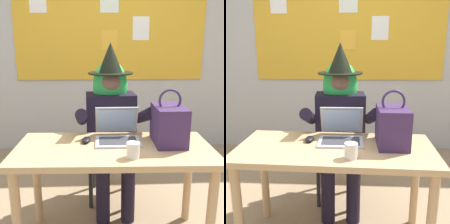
{
  "view_description": "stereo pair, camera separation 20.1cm",
  "coord_description": "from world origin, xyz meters",
  "views": [
    {
      "loc": [
        -0.17,
        -1.63,
        1.39
      ],
      "look_at": [
        -0.06,
        0.32,
        0.9
      ],
      "focal_mm": 42.77,
      "sensor_mm": 36.0,
      "label": 1
    },
    {
      "loc": [
        0.04,
        -1.63,
        1.39
      ],
      "look_at": [
        -0.06,
        0.32,
        0.9
      ],
      "focal_mm": 42.77,
      "sensor_mm": 36.0,
      "label": 2
    }
  ],
  "objects": [
    {
      "name": "person_costumed",
      "position": [
        -0.06,
        0.57,
        0.79
      ],
      "size": [
        0.61,
        0.67,
        1.41
      ],
      "rotation": [
        0.0,
        0.0,
        -1.52
      ],
      "color": "black",
      "rests_on": "ground"
    },
    {
      "name": "chair_at_desk",
      "position": [
        -0.05,
        0.69,
        0.52
      ],
      "size": [
        0.44,
        0.44,
        0.91
      ],
      "rotation": [
        0.0,
        0.0,
        -1.63
      ],
      "color": "#4C1E19",
      "rests_on": "ground"
    },
    {
      "name": "desk_main",
      "position": [
        -0.07,
        0.03,
        0.62
      ],
      "size": [
        1.33,
        0.64,
        0.73
      ],
      "rotation": [
        0.0,
        0.0,
        -0.03
      ],
      "color": "tan",
      "rests_on": "ground"
    },
    {
      "name": "computer_mouse",
      "position": [
        -0.25,
        0.12,
        0.75
      ],
      "size": [
        0.07,
        0.11,
        0.03
      ],
      "primitive_type": "ellipsoid",
      "rotation": [
        0.0,
        0.0,
        -0.12
      ],
      "color": "black",
      "rests_on": "desk_main"
    },
    {
      "name": "coffee_mug",
      "position": [
        0.04,
        -0.15,
        0.78
      ],
      "size": [
        0.08,
        0.08,
        0.09
      ],
      "primitive_type": "cylinder",
      "color": "silver",
      "rests_on": "desk_main"
    },
    {
      "name": "laptop",
      "position": [
        -0.03,
        0.17,
        0.78
      ],
      "size": [
        0.31,
        0.32,
        0.23
      ],
      "rotation": [
        0.0,
        0.0,
        -0.0
      ],
      "color": "#B7B7BC",
      "rests_on": "desk_main"
    },
    {
      "name": "handbag",
      "position": [
        0.31,
        0.08,
        0.87
      ],
      "size": [
        0.2,
        0.3,
        0.38
      ],
      "rotation": [
        0.0,
        0.0,
        0.27
      ],
      "color": "#38234C",
      "rests_on": "desk_main"
    },
    {
      "name": "wall_back_bulletin",
      "position": [
        -0.0,
        1.91,
        1.33
      ],
      "size": [
        6.61,
        2.07,
        2.64
      ],
      "color": "#B2B2AD",
      "rests_on": "ground"
    }
  ]
}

